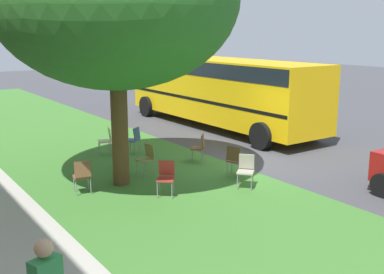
# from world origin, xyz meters

# --- Properties ---
(ground) EXTENTS (80.00, 80.00, 0.00)m
(ground) POSITION_xyz_m (0.00, 0.00, 0.00)
(ground) COLOR #424247
(grass_verge) EXTENTS (48.00, 6.00, 0.01)m
(grass_verge) POSITION_xyz_m (0.00, 3.20, 0.00)
(grass_verge) COLOR #3D752D
(grass_verge) RESTS_ON ground
(chair_0) EXTENTS (0.47, 0.47, 0.88)m
(chair_0) POSITION_xyz_m (0.61, 2.88, 0.52)
(chair_0) COLOR olive
(chair_0) RESTS_ON ground
(chair_1) EXTENTS (0.59, 0.59, 0.88)m
(chair_1) POSITION_xyz_m (-1.24, 3.38, 0.52)
(chair_1) COLOR #B7332D
(chair_1) RESTS_ON ground
(chair_2) EXTENTS (0.58, 0.58, 0.88)m
(chair_2) POSITION_xyz_m (2.93, 2.06, 0.52)
(chair_2) COLOR #335184
(chair_2) RESTS_ON ground
(chair_3) EXTENTS (0.56, 0.56, 0.88)m
(chair_3) POSITION_xyz_m (-0.98, 0.96, 0.52)
(chair_3) COLOR brown
(chair_3) RESTS_ON ground
(chair_4) EXTENTS (0.59, 0.59, 0.88)m
(chair_4) POSITION_xyz_m (0.79, 0.89, 0.52)
(chair_4) COLOR brown
(chair_4) RESTS_ON ground
(chair_5) EXTENTS (0.59, 0.59, 0.88)m
(chair_5) POSITION_xyz_m (-1.90, 1.36, 0.52)
(chair_5) COLOR #ADA393
(chair_5) RESTS_ON ground
(chair_6) EXTENTS (0.50, 0.50, 0.88)m
(chair_6) POSITION_xyz_m (0.03, 5.05, 0.52)
(chair_6) COLOR brown
(chair_6) RESTS_ON ground
(chair_7) EXTENTS (0.52, 0.53, 0.88)m
(chair_7) POSITION_xyz_m (3.37, 2.85, 0.52)
(chair_7) COLOR beige
(chair_7) RESTS_ON ground
(school_bus) EXTENTS (10.40, 2.80, 2.88)m
(school_bus) POSITION_xyz_m (4.88, -3.04, 1.76)
(school_bus) COLOR yellow
(school_bus) RESTS_ON ground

